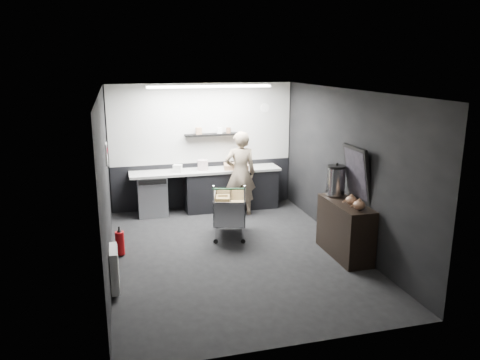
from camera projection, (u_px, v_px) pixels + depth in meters
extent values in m
plane|color=black|center=(234.00, 253.00, 7.90)|extent=(5.50, 5.50, 0.00)
plane|color=white|center=(233.00, 91.00, 7.24)|extent=(5.50, 5.50, 0.00)
plane|color=black|center=(203.00, 146.00, 10.15)|extent=(5.50, 0.00, 5.50)
plane|color=black|center=(296.00, 234.00, 5.00)|extent=(5.50, 0.00, 5.50)
plane|color=black|center=(105.00, 183.00, 7.07)|extent=(0.00, 5.50, 5.50)
plane|color=black|center=(346.00, 168.00, 8.07)|extent=(0.00, 5.50, 5.50)
cube|color=beige|center=(202.00, 123.00, 10.00)|extent=(3.95, 0.02, 1.70)
cube|color=black|center=(204.00, 184.00, 10.34)|extent=(3.95, 0.02, 1.00)
cube|color=black|center=(213.00, 135.00, 10.01)|extent=(1.20, 0.22, 0.04)
cylinder|color=white|center=(265.00, 108.00, 10.27)|extent=(0.20, 0.03, 0.20)
cube|color=white|center=(107.00, 154.00, 8.25)|extent=(0.02, 0.30, 0.40)
cube|color=red|center=(107.00, 150.00, 8.23)|extent=(0.02, 0.22, 0.10)
cube|color=white|center=(114.00, 269.00, 6.49)|extent=(0.10, 0.50, 0.60)
cube|color=white|center=(210.00, 87.00, 8.98)|extent=(2.40, 0.20, 0.04)
cube|color=black|center=(231.00, 190.00, 10.20)|extent=(2.00, 0.56, 0.85)
cube|color=#ADADA8|center=(206.00, 171.00, 9.95)|extent=(3.20, 0.60, 0.05)
cube|color=#9EA0A5|center=(152.00, 195.00, 9.78)|extent=(0.60, 0.58, 0.85)
cube|color=black|center=(153.00, 182.00, 9.41)|extent=(0.56, 0.02, 0.10)
imported|color=#BCAF95|center=(240.00, 173.00, 9.69)|extent=(0.68, 0.48, 1.77)
cube|color=silver|center=(230.00, 219.00, 8.62)|extent=(0.76, 0.99, 0.02)
cube|color=silver|center=(215.00, 209.00, 8.50)|extent=(0.23, 0.85, 0.46)
cube|color=silver|center=(244.00, 206.00, 8.63)|extent=(0.23, 0.85, 0.46)
cube|color=silver|center=(235.00, 215.00, 8.17)|extent=(0.55, 0.16, 0.46)
cube|color=silver|center=(224.00, 201.00, 8.97)|extent=(0.55, 0.16, 0.46)
cylinder|color=silver|center=(222.00, 235.00, 8.22)|extent=(0.02, 0.02, 0.31)
cylinder|color=silver|center=(248.00, 233.00, 8.34)|extent=(0.02, 0.02, 0.31)
cylinder|color=silver|center=(212.00, 221.00, 8.97)|extent=(0.02, 0.02, 0.31)
cylinder|color=silver|center=(237.00, 219.00, 9.09)|extent=(0.02, 0.02, 0.31)
cylinder|color=#217C3A|center=(236.00, 189.00, 7.99)|extent=(0.56, 0.17, 0.03)
cube|color=olive|center=(222.00, 207.00, 8.64)|extent=(0.32, 0.36, 0.39)
cube|color=olive|center=(239.00, 211.00, 8.49)|extent=(0.29, 0.34, 0.35)
cylinder|color=black|center=(222.00, 242.00, 8.26)|extent=(0.09, 0.05, 0.08)
cylinder|color=black|center=(213.00, 227.00, 9.00)|extent=(0.09, 0.05, 0.08)
cylinder|color=black|center=(248.00, 240.00, 8.38)|extent=(0.09, 0.05, 0.08)
cylinder|color=black|center=(237.00, 225.00, 9.12)|extent=(0.09, 0.05, 0.08)
cube|color=black|center=(345.00, 229.00, 7.70)|extent=(0.46, 1.22, 0.92)
cylinder|color=silver|center=(336.00, 181.00, 7.90)|extent=(0.31, 0.31, 0.47)
cylinder|color=black|center=(337.00, 167.00, 7.84)|extent=(0.31, 0.31, 0.04)
sphere|color=black|center=(337.00, 164.00, 7.83)|extent=(0.05, 0.05, 0.05)
ellipsoid|color=brown|center=(351.00, 200.00, 7.42)|extent=(0.18, 0.18, 0.15)
ellipsoid|color=brown|center=(359.00, 205.00, 7.18)|extent=(0.18, 0.18, 0.15)
cube|color=black|center=(357.00, 174.00, 7.57)|extent=(0.21, 0.71, 0.91)
cube|color=black|center=(356.00, 174.00, 7.56)|extent=(0.15, 0.61, 0.79)
cylinder|color=#B10B0F|center=(120.00, 243.00, 7.74)|extent=(0.15, 0.15, 0.39)
cone|color=black|center=(119.00, 230.00, 7.69)|extent=(0.10, 0.10, 0.06)
cylinder|color=black|center=(119.00, 228.00, 7.68)|extent=(0.03, 0.03, 0.06)
cube|color=#997151|center=(236.00, 166.00, 10.05)|extent=(0.57, 0.47, 0.10)
cylinder|color=beige|center=(203.00, 165.00, 9.91)|extent=(0.22, 0.22, 0.22)
cube|color=white|center=(178.00, 168.00, 9.73)|extent=(0.21, 0.19, 0.16)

